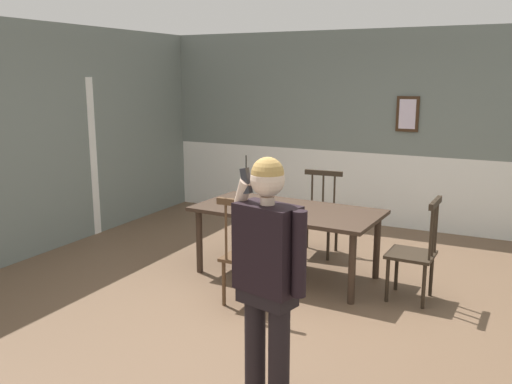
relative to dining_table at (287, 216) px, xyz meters
The scene contains 8 objects.
ground_plane 0.90m from the dining_table, 67.74° to the right, with size 7.14×7.14×0.00m, color brown.
room_back_partition 2.61m from the dining_table, 84.73° to the left, with size 6.49×0.17×2.75m.
room_left_partition 3.14m from the dining_table, 169.54° to the right, with size 0.13×6.14×2.75m.
dining_table is the anchor object (origin of this frame).
chair_near_window 0.90m from the dining_table, 87.49° to the left, with size 0.50×0.50×0.99m.
chair_by_doorway 1.38m from the dining_table, ahead, with size 0.44×0.44×1.01m.
chair_at_table_head 0.89m from the dining_table, 92.66° to the right, with size 0.42×0.42×1.05m.
person_figure 2.42m from the dining_table, 69.57° to the right, with size 0.56×0.31×1.65m.
Camera 1 is at (2.02, -4.68, 2.15)m, focal length 38.84 mm.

